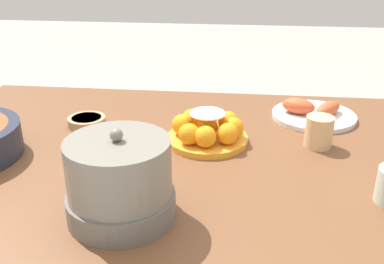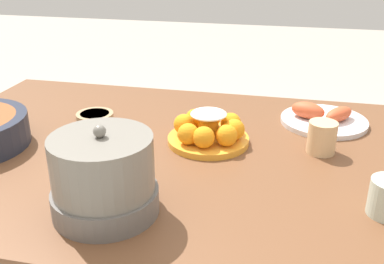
{
  "view_description": "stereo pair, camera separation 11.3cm",
  "coord_description": "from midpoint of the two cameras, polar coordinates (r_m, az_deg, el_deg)",
  "views": [
    {
      "loc": [
        -0.15,
        0.99,
        1.27
      ],
      "look_at": [
        -0.04,
        -0.03,
        0.82
      ],
      "focal_mm": 42.0,
      "sensor_mm": 36.0,
      "label": 1
    },
    {
      "loc": [
        -0.26,
        0.97,
        1.27
      ],
      "look_at": [
        -0.04,
        -0.03,
        0.82
      ],
      "focal_mm": 42.0,
      "sensor_mm": 36.0,
      "label": 2
    }
  ],
  "objects": [
    {
      "name": "cup_near",
      "position": [
        1.16,
        18.89,
        -0.72
      ],
      "size": [
        0.07,
        0.07,
        0.08
      ],
      "color": "#DBB27F",
      "rests_on": "dining_table"
    },
    {
      "name": "seafood_platter",
      "position": [
        1.34,
        18.62,
        1.64
      ],
      "size": [
        0.24,
        0.24,
        0.06
      ],
      "color": "silver",
      "rests_on": "dining_table"
    },
    {
      "name": "cake_plate",
      "position": [
        1.15,
        4.94,
        0.16
      ],
      "size": [
        0.21,
        0.21,
        0.09
      ],
      "color": "gold",
      "rests_on": "dining_table"
    },
    {
      "name": "warming_pot",
      "position": [
        0.85,
        -7.47,
        -5.72
      ],
      "size": [
        0.21,
        0.21,
        0.18
      ],
      "color": "#66605B",
      "rests_on": "dining_table"
    },
    {
      "name": "sauce_bowl",
      "position": [
        1.31,
        -9.85,
        1.87
      ],
      "size": [
        0.11,
        0.11,
        0.02
      ],
      "color": "tan",
      "rests_on": "dining_table"
    },
    {
      "name": "dining_table",
      "position": [
        1.17,
        0.7,
        -6.82
      ],
      "size": [
        1.39,
        0.92,
        0.78
      ],
      "color": "brown",
      "rests_on": "ground_plane"
    }
  ]
}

